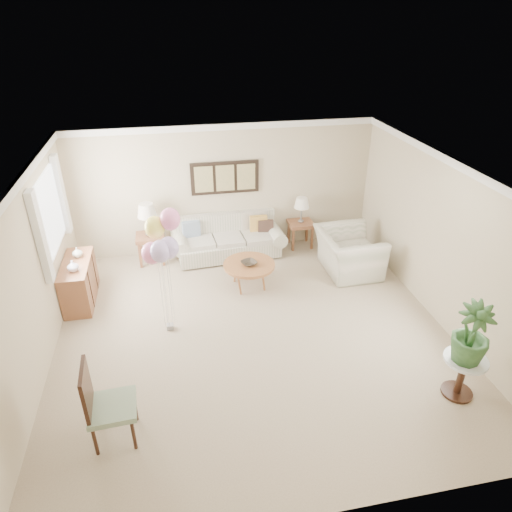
# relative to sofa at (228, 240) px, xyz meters

# --- Properties ---
(ground_plane) EXTENTS (6.00, 6.00, 0.00)m
(ground_plane) POSITION_rel_sofa_xyz_m (0.02, -2.65, -0.33)
(ground_plane) COLOR tan
(room_shell) EXTENTS (6.04, 6.04, 2.60)m
(room_shell) POSITION_rel_sofa_xyz_m (-0.09, -2.56, 1.30)
(room_shell) COLOR #C3B391
(room_shell) RESTS_ON ground
(wall_art_triptych) EXTENTS (1.35, 0.06, 0.65)m
(wall_art_triptych) POSITION_rel_sofa_xyz_m (0.02, 0.31, 1.22)
(wall_art_triptych) COLOR black
(wall_art_triptych) RESTS_ON ground
(sofa) EXTENTS (2.29, 0.97, 0.83)m
(sofa) POSITION_rel_sofa_xyz_m (0.00, 0.00, 0.00)
(sofa) COLOR beige
(sofa) RESTS_ON ground
(end_table_left) EXTENTS (0.54, 0.49, 0.59)m
(end_table_left) POSITION_rel_sofa_xyz_m (-1.54, -0.00, 0.17)
(end_table_left) COLOR brown
(end_table_left) RESTS_ON ground
(end_table_right) EXTENTS (0.51, 0.46, 0.55)m
(end_table_right) POSITION_rel_sofa_xyz_m (1.55, 0.09, 0.14)
(end_table_right) COLOR brown
(end_table_right) RESTS_ON ground
(lamp_left) EXTENTS (0.37, 0.37, 0.66)m
(lamp_left) POSITION_rel_sofa_xyz_m (-1.54, -0.00, 0.77)
(lamp_left) COLOR gray
(lamp_left) RESTS_ON end_table_left
(lamp_right) EXTENTS (0.31, 0.31, 0.54)m
(lamp_right) POSITION_rel_sofa_xyz_m (1.55, 0.09, 0.64)
(lamp_right) COLOR gray
(lamp_right) RESTS_ON end_table_right
(coffee_table) EXTENTS (0.93, 0.93, 0.47)m
(coffee_table) POSITION_rel_sofa_xyz_m (0.20, -1.28, 0.11)
(coffee_table) COLOR #9E5E3B
(coffee_table) RESTS_ON ground
(decor_bowl) EXTENTS (0.35, 0.35, 0.07)m
(decor_bowl) POSITION_rel_sofa_xyz_m (0.19, -1.32, 0.18)
(decor_bowl) COLOR #332B21
(decor_bowl) RESTS_ON coffee_table
(armchair) EXTENTS (1.09, 1.25, 0.80)m
(armchair) POSITION_rel_sofa_xyz_m (2.16, -1.09, 0.07)
(armchair) COLOR beige
(armchair) RESTS_ON ground
(side_table) EXTENTS (0.55, 0.55, 0.60)m
(side_table) POSITION_rel_sofa_xyz_m (2.43, -4.41, 0.12)
(side_table) COLOR silver
(side_table) RESTS_ON ground
(potted_plant) EXTENTS (0.53, 0.53, 0.83)m
(potted_plant) POSITION_rel_sofa_xyz_m (2.39, -4.43, 0.69)
(potted_plant) COLOR #274D23
(potted_plant) RESTS_ON side_table
(accent_chair) EXTENTS (0.56, 0.56, 1.09)m
(accent_chair) POSITION_rel_sofa_xyz_m (-2.02, -4.25, 0.24)
(accent_chair) COLOR gray
(accent_chair) RESTS_ON ground
(credenza) EXTENTS (0.46, 1.20, 0.74)m
(credenza) POSITION_rel_sofa_xyz_m (-2.74, -1.15, 0.04)
(credenza) COLOR brown
(credenza) RESTS_ON ground
(vase_white) EXTENTS (0.23, 0.23, 0.19)m
(vase_white) POSITION_rel_sofa_xyz_m (-2.72, -1.42, 0.51)
(vase_white) COLOR silver
(vase_white) RESTS_ON credenza
(vase_sage) EXTENTS (0.18, 0.18, 0.18)m
(vase_sage) POSITION_rel_sofa_xyz_m (-2.72, -0.94, 0.50)
(vase_sage) COLOR beige
(vase_sage) RESTS_ON credenza
(balloon_cluster) EXTENTS (0.60, 0.60, 2.01)m
(balloon_cluster) POSITION_rel_sofa_xyz_m (-1.25, -2.28, 1.25)
(balloon_cluster) COLOR gray
(balloon_cluster) RESTS_ON ground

